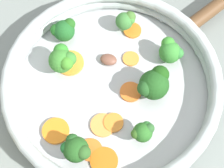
% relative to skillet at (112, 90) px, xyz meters
% --- Properties ---
extents(ground_plane, '(4.00, 4.00, 0.00)m').
position_rel_skillet_xyz_m(ground_plane, '(0.00, 0.00, -0.01)').
color(ground_plane, gray).
extents(skillet, '(0.33, 0.33, 0.01)m').
position_rel_skillet_xyz_m(skillet, '(0.00, 0.00, 0.00)').
color(skillet, '#B2B5B7').
rests_on(skillet, ground_plane).
extents(skillet_rim_wall, '(0.35, 0.35, 0.04)m').
position_rel_skillet_xyz_m(skillet_rim_wall, '(0.00, 0.00, 0.03)').
color(skillet_rim_wall, '#AFBAB8').
rests_on(skillet_rim_wall, skillet).
extents(skillet_rivet_left, '(0.01, 0.01, 0.01)m').
position_rel_skillet_xyz_m(skillet_rivet_left, '(-0.14, 0.07, 0.01)').
color(skillet_rivet_left, '#AEB2B2').
rests_on(skillet_rivet_left, skillet).
extents(skillet_rivet_right, '(0.01, 0.01, 0.01)m').
position_rel_skillet_xyz_m(skillet_rivet_right, '(-0.16, -0.01, 0.01)').
color(skillet_rivet_right, '#AEB5BA').
rests_on(skillet_rivet_right, skillet).
extents(carrot_slice_0, '(0.05, 0.05, 0.00)m').
position_rel_skillet_xyz_m(carrot_slice_0, '(0.10, 0.04, 0.01)').
color(carrot_slice_0, orange).
rests_on(carrot_slice_0, skillet).
extents(carrot_slice_1, '(0.05, 0.05, 0.01)m').
position_rel_skillet_xyz_m(carrot_slice_1, '(0.11, -0.02, 0.01)').
color(carrot_slice_1, orange).
rests_on(carrot_slice_1, skillet).
extents(carrot_slice_2, '(0.04, 0.04, 0.00)m').
position_rel_skillet_xyz_m(carrot_slice_2, '(-0.11, -0.04, 0.01)').
color(carrot_slice_2, orange).
rests_on(carrot_slice_2, skillet).
extents(carrot_slice_3, '(0.03, 0.03, 0.01)m').
position_rel_skillet_xyz_m(carrot_slice_3, '(0.05, 0.04, 0.01)').
color(carrot_slice_3, orange).
rests_on(carrot_slice_3, skillet).
extents(carrot_slice_4, '(0.05, 0.05, 0.00)m').
position_rel_skillet_xyz_m(carrot_slice_4, '(0.06, 0.03, 0.01)').
color(carrot_slice_4, '#F69140').
rests_on(carrot_slice_4, skillet).
extents(carrot_slice_5, '(0.05, 0.05, 0.00)m').
position_rel_skillet_xyz_m(carrot_slice_5, '(0.10, 0.07, 0.01)').
color(carrot_slice_5, orange).
rests_on(carrot_slice_5, skillet).
extents(carrot_slice_6, '(0.05, 0.05, 0.01)m').
position_rel_skillet_xyz_m(carrot_slice_6, '(0.01, -0.08, 0.01)').
color(carrot_slice_6, orange).
rests_on(carrot_slice_6, skillet).
extents(carrot_slice_7, '(0.04, 0.04, 0.00)m').
position_rel_skillet_xyz_m(carrot_slice_7, '(-0.06, -0.01, 0.01)').
color(carrot_slice_7, orange).
rests_on(carrot_slice_7, skillet).
extents(carrot_slice_8, '(0.04, 0.04, 0.00)m').
position_rel_skillet_xyz_m(carrot_slice_8, '(-0.01, 0.03, 0.01)').
color(carrot_slice_8, orange).
rests_on(carrot_slice_8, skillet).
extents(broccoli_floret_0, '(0.04, 0.04, 0.04)m').
position_rel_skillet_xyz_m(broccoli_floret_0, '(-0.10, 0.04, 0.03)').
color(broccoli_floret_0, olive).
rests_on(broccoli_floret_0, skillet).
extents(broccoli_floret_1, '(0.06, 0.05, 0.06)m').
position_rel_skillet_xyz_m(broccoli_floret_1, '(-0.04, 0.06, 0.04)').
color(broccoli_floret_1, '#7EA569').
rests_on(broccoli_floret_1, skillet).
extents(broccoli_floret_2, '(0.04, 0.05, 0.05)m').
position_rel_skillet_xyz_m(broccoli_floret_2, '(0.02, -0.08, 0.04)').
color(broccoli_floret_2, '#84B06A').
rests_on(broccoli_floret_2, skillet).
extents(broccoli_floret_3, '(0.03, 0.03, 0.04)m').
position_rel_skillet_xyz_m(broccoli_floret_3, '(0.04, 0.09, 0.03)').
color(broccoli_floret_3, '#66934D').
rests_on(broccoli_floret_3, skillet).
extents(broccoli_floret_4, '(0.03, 0.03, 0.04)m').
position_rel_skillet_xyz_m(broccoli_floret_4, '(-0.11, -0.05, 0.03)').
color(broccoli_floret_4, '#7BA55E').
rests_on(broccoli_floret_4, skillet).
extents(broccoli_floret_5, '(0.04, 0.05, 0.05)m').
position_rel_skillet_xyz_m(broccoli_floret_5, '(0.12, 0.03, 0.04)').
color(broccoli_floret_5, '#719F55').
rests_on(broccoli_floret_5, skillet).
extents(broccoli_floret_6, '(0.04, 0.04, 0.04)m').
position_rel_skillet_xyz_m(broccoli_floret_6, '(-0.02, -0.12, 0.03)').
color(broccoli_floret_6, '#6F964B').
rests_on(broccoli_floret_6, skillet).
extents(mushroom_piece_0, '(0.03, 0.03, 0.01)m').
position_rel_skillet_xyz_m(mushroom_piece_0, '(-0.03, -0.04, 0.01)').
color(mushroom_piece_0, brown).
rests_on(mushroom_piece_0, skillet).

